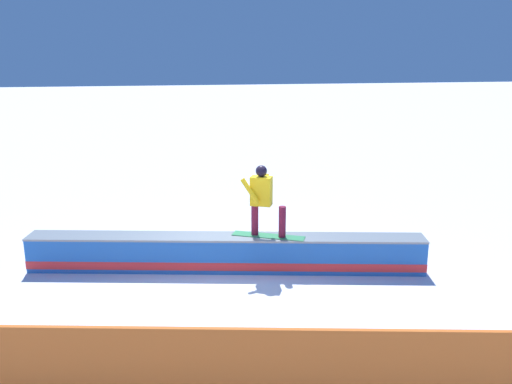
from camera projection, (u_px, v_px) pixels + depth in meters
The scene contains 4 objects.
ground_plane at pixel (226, 270), 10.66m from camera, with size 120.00×120.00×0.00m, color white.
grind_box at pixel (226, 255), 10.58m from camera, with size 7.79×2.13×0.72m.
snowboarder at pixel (263, 198), 10.29m from camera, with size 1.42×0.85×1.42m.
safety_fence at pixel (274, 374), 6.20m from camera, with size 13.47×0.06×1.18m, color orange.
Camera 1 is at (1.19, 9.85, 4.24)m, focal length 37.37 mm.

